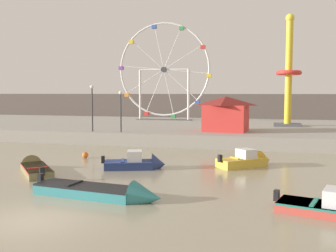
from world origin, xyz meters
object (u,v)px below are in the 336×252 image
object	(u,v)px
motorboat_teal_painted	(107,192)
ferris_wheel_white_frame	(164,71)
mooring_buoy_orange	(85,155)
motorboat_navy_blue	(140,163)
promenade_lamp_far	(92,101)
motorboat_mustard_yellow	(249,160)
promenade_lamp_near	(121,105)
carnival_booth_red_striped	(226,113)
motorboat_olive_wood	(34,167)
drop_tower_yellow_tower	(289,79)

from	to	relation	value
motorboat_teal_painted	ferris_wheel_white_frame	bearing A→B (deg)	108.23
mooring_buoy_orange	motorboat_navy_blue	bearing A→B (deg)	-28.06
promenade_lamp_far	motorboat_mustard_yellow	bearing A→B (deg)	-27.34
ferris_wheel_white_frame	promenade_lamp_near	world-z (taller)	ferris_wheel_white_frame
promenade_lamp_far	motorboat_navy_blue	bearing A→B (deg)	-51.57
motorboat_teal_painted	promenade_lamp_far	size ratio (longest dim) A/B	1.51
ferris_wheel_white_frame	motorboat_mustard_yellow	bearing A→B (deg)	-62.94
motorboat_mustard_yellow	carnival_booth_red_striped	bearing A→B (deg)	63.20
motorboat_olive_wood	mooring_buoy_orange	size ratio (longest dim) A/B	10.09
promenade_lamp_near	motorboat_mustard_yellow	bearing A→B (deg)	-32.90
motorboat_teal_painted	promenade_lamp_far	bearing A→B (deg)	124.62
motorboat_mustard_yellow	ferris_wheel_white_frame	distance (m)	27.35
motorboat_olive_wood	ferris_wheel_white_frame	size ratio (longest dim) A/B	0.36
motorboat_olive_wood	mooring_buoy_orange	xyz separation A→B (m)	(0.81, 4.99, -0.00)
drop_tower_yellow_tower	motorboat_navy_blue	bearing A→B (deg)	-114.58
motorboat_navy_blue	motorboat_teal_painted	bearing A→B (deg)	-102.06
promenade_lamp_far	motorboat_teal_painted	bearing A→B (deg)	-62.52
motorboat_mustard_yellow	drop_tower_yellow_tower	bearing A→B (deg)	39.73
motorboat_mustard_yellow	mooring_buoy_orange	world-z (taller)	motorboat_mustard_yellow
ferris_wheel_white_frame	drop_tower_yellow_tower	xyz separation A→B (m)	(14.99, -5.54, -1.28)
carnival_booth_red_striped	promenade_lamp_far	distance (m)	12.08
motorboat_teal_painted	mooring_buoy_orange	distance (m)	11.06
ferris_wheel_white_frame	mooring_buoy_orange	distance (m)	24.48
motorboat_teal_painted	drop_tower_yellow_tower	size ratio (longest dim) A/B	0.55
motorboat_navy_blue	mooring_buoy_orange	bearing A→B (deg)	132.90
motorboat_teal_painted	promenade_lamp_near	size ratio (longest dim) A/B	1.73
mooring_buoy_orange	motorboat_teal_painted	bearing A→B (deg)	-58.47
motorboat_navy_blue	mooring_buoy_orange	world-z (taller)	motorboat_navy_blue
motorboat_mustard_yellow	motorboat_teal_painted	bearing A→B (deg)	-161.95
promenade_lamp_near	mooring_buoy_orange	size ratio (longest dim) A/B	8.30
drop_tower_yellow_tower	promenade_lamp_far	distance (m)	20.36
motorboat_teal_painted	mooring_buoy_orange	world-z (taller)	motorboat_teal_painted
motorboat_navy_blue	ferris_wheel_white_frame	size ratio (longest dim) A/B	0.32
motorboat_teal_painted	promenade_lamp_near	distance (m)	18.11
motorboat_mustard_yellow	ferris_wheel_white_frame	bearing A→B (deg)	76.13
motorboat_mustard_yellow	motorboat_olive_wood	distance (m)	13.12
motorboat_olive_wood	motorboat_navy_blue	bearing A→B (deg)	-109.55
motorboat_teal_painted	drop_tower_yellow_tower	world-z (taller)	drop_tower_yellow_tower
motorboat_navy_blue	drop_tower_yellow_tower	xyz separation A→B (m)	(9.38, 20.51, 5.73)
drop_tower_yellow_tower	promenade_lamp_far	xyz separation A→B (m)	(-17.22, -10.63, -2.22)
motorboat_mustard_yellow	promenade_lamp_far	size ratio (longest dim) A/B	0.89
motorboat_mustard_yellow	motorboat_teal_painted	world-z (taller)	motorboat_mustard_yellow
motorboat_mustard_yellow	mooring_buoy_orange	distance (m)	11.37
ferris_wheel_white_frame	promenade_lamp_near	bearing A→B (deg)	-88.34
motorboat_teal_painted	carnival_booth_red_striped	bearing A→B (deg)	88.83
mooring_buoy_orange	promenade_lamp_near	bearing A→B (deg)	91.52
motorboat_olive_wood	promenade_lamp_far	distance (m)	12.92
motorboat_mustard_yellow	ferris_wheel_white_frame	xyz separation A→B (m)	(-12.03, 23.55, 6.97)
drop_tower_yellow_tower	mooring_buoy_orange	world-z (taller)	drop_tower_yellow_tower
motorboat_olive_wood	mooring_buoy_orange	world-z (taller)	motorboat_olive_wood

